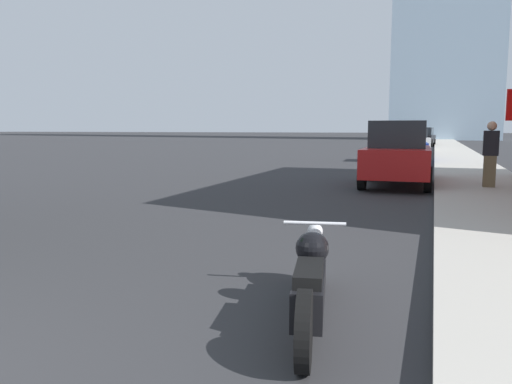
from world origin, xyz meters
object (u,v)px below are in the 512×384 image
at_px(motorcycle, 311,280).
at_px(parked_car_silver, 422,135).
at_px(parked_car_red, 397,154).
at_px(parked_car_white, 414,140).
at_px(parked_car_black, 424,137).
at_px(parked_car_blue, 407,144).
at_px(pedestrian, 490,154).

relative_size(motorcycle, parked_car_silver, 0.58).
height_order(parked_car_red, parked_car_white, parked_car_red).
bearing_deg(parked_car_silver, parked_car_red, -90.64).
bearing_deg(parked_car_black, parked_car_red, -85.28).
xyz_separation_m(parked_car_white, parked_car_silver, (0.00, 25.02, 0.04)).
height_order(parked_car_blue, parked_car_silver, parked_car_silver).
xyz_separation_m(parked_car_red, pedestrian, (2.34, -0.74, 0.10)).
xyz_separation_m(parked_car_red, parked_car_blue, (-0.28, 10.86, -0.05)).
relative_size(parked_car_blue, parked_car_white, 1.11).
bearing_deg(parked_car_red, parked_car_blue, 90.28).
bearing_deg(motorcycle, parked_car_black, 79.24).
xyz_separation_m(parked_car_silver, pedestrian, (2.69, -48.02, 0.13)).
bearing_deg(parked_car_white, pedestrian, -89.29).
relative_size(motorcycle, parked_car_blue, 0.52).
height_order(parked_car_red, parked_car_silver, parked_car_red).
distance_m(parked_car_white, parked_car_silver, 25.02).
height_order(parked_car_white, parked_car_black, parked_car_black).
bearing_deg(parked_car_black, parked_car_silver, 96.68).
bearing_deg(parked_car_white, parked_car_blue, -95.60).
bearing_deg(parked_car_black, motorcycle, -85.23).
bearing_deg(parked_car_blue, parked_car_black, 86.08).
distance_m(parked_car_white, pedestrian, 23.16).
height_order(parked_car_white, pedestrian, pedestrian).
height_order(parked_car_red, pedestrian, parked_car_red).
bearing_deg(parked_car_blue, parked_car_red, -91.57).
xyz_separation_m(parked_car_blue, parked_car_black, (0.35, 23.47, -0.00)).
relative_size(parked_car_red, parked_car_blue, 0.91).
relative_size(parked_car_black, pedestrian, 2.72).
bearing_deg(parked_car_silver, pedestrian, -87.86).
distance_m(parked_car_blue, parked_car_white, 11.40).
xyz_separation_m(parked_car_blue, parked_car_white, (-0.08, 11.40, -0.03)).
height_order(motorcycle, pedestrian, pedestrian).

